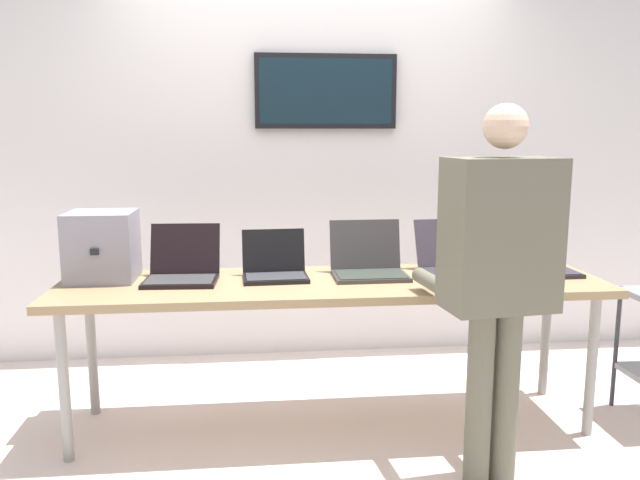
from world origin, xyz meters
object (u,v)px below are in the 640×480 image
object	(u,v)px
laptop_station_0	(182,268)
person	(498,262)
equipment_box	(102,246)
laptop_station_4	(538,261)
laptop_station_2	(368,263)
workbench	(333,291)
laptop_station_1	(275,267)
laptop_station_3	(451,261)

from	to	relation	value
laptop_station_0	person	world-z (taller)	person
equipment_box	laptop_station_4	distance (m)	2.25
laptop_station_2	person	distance (m)	0.84
workbench	laptop_station_1	bearing A→B (deg)	163.05
laptop_station_0	laptop_station_1	world-z (taller)	laptop_station_0
laptop_station_3	laptop_station_0	bearing A→B (deg)	-178.66
laptop_station_3	person	distance (m)	0.75
laptop_station_3	laptop_station_4	bearing A→B (deg)	-4.11
person	laptop_station_4	bearing A→B (deg)	54.53
laptop_station_1	laptop_station_3	bearing A→B (deg)	1.80
workbench	laptop_station_0	size ratio (longest dim) A/B	7.35
workbench	equipment_box	xyz separation A→B (m)	(-1.15, 0.14, 0.23)
workbench	laptop_station_4	distance (m)	1.11
workbench	laptop_station_3	world-z (taller)	laptop_station_3
equipment_box	person	size ratio (longest dim) A/B	0.21
laptop_station_0	laptop_station_3	xyz separation A→B (m)	(1.39, 0.03, -0.00)
equipment_box	person	xyz separation A→B (m)	(1.75, -0.76, 0.04)
laptop_station_4	laptop_station_2	bearing A→B (deg)	179.21
laptop_station_2	laptop_station_4	xyz separation A→B (m)	(0.91, -0.01, -0.00)
laptop_station_1	laptop_station_4	world-z (taller)	laptop_station_4
workbench	laptop_station_2	bearing A→B (deg)	26.03
workbench	laptop_station_4	xyz separation A→B (m)	(1.11, 0.08, 0.11)
laptop_station_1	equipment_box	bearing A→B (deg)	176.42
laptop_station_0	equipment_box	bearing A→B (deg)	171.80
laptop_station_4	person	world-z (taller)	person
laptop_station_3	laptop_station_4	distance (m)	0.46
workbench	person	bearing A→B (deg)	-45.82
laptop_station_2	laptop_station_4	world-z (taller)	laptop_station_2
workbench	laptop_station_2	size ratio (longest dim) A/B	7.19
laptop_station_1	laptop_station_4	xyz separation A→B (m)	(1.39, -0.00, 0.00)
laptop_station_4	workbench	bearing A→B (deg)	-175.67
laptop_station_1	laptop_station_2	world-z (taller)	laptop_station_2
laptop_station_4	person	size ratio (longest dim) A/B	0.22
laptop_station_0	laptop_station_1	distance (m)	0.46
person	equipment_box	bearing A→B (deg)	156.46
laptop_station_1	laptop_station_4	distance (m)	1.39
workbench	laptop_station_2	xyz separation A→B (m)	(0.20, 0.10, 0.12)
workbench	laptop_station_4	world-z (taller)	laptop_station_4
laptop_station_1	person	size ratio (longest dim) A/B	0.21
workbench	person	world-z (taller)	person
laptop_station_1	laptop_station_2	size ratio (longest dim) A/B	0.88
laptop_station_0	laptop_station_2	xyz separation A→B (m)	(0.95, 0.01, 0.00)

